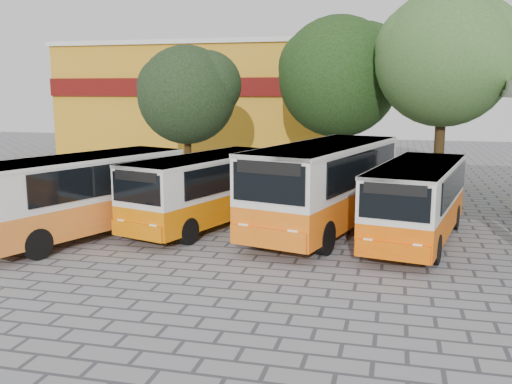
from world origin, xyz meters
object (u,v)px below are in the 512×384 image
(bus_far_left, at_px, (81,191))
(parked_car, at_px, (3,211))
(bus_centre_right, at_px, (325,181))
(bus_far_right, at_px, (417,197))
(bus_centre_left, at_px, (206,186))

(bus_far_left, height_order, parked_car, bus_far_left)
(parked_car, bearing_deg, bus_centre_right, 43.27)
(bus_far_left, relative_size, parked_car, 1.77)
(bus_far_left, distance_m, parked_car, 3.64)
(bus_far_left, bearing_deg, parked_car, -166.03)
(bus_centre_right, distance_m, bus_far_right, 3.24)
(bus_far_left, relative_size, bus_centre_left, 1.07)
(bus_far_left, xyz_separation_m, parked_car, (-3.49, 0.44, -0.96))
(bus_far_left, xyz_separation_m, bus_far_right, (11.08, 2.13, -0.10))
(bus_far_right, bearing_deg, parked_car, -161.78)
(bus_centre_left, distance_m, bus_centre_right, 4.35)
(bus_far_right, bearing_deg, bus_centre_right, 178.42)
(bus_centre_left, height_order, bus_centre_right, bus_centre_right)
(bus_centre_left, xyz_separation_m, bus_centre_right, (4.32, 0.38, 0.29))
(bus_centre_left, bearing_deg, bus_far_left, -127.84)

